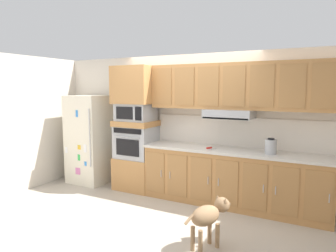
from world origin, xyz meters
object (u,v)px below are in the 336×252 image
built_in_oven (136,142)px  electric_kettle (271,147)px  microwave (136,112)px  screwdriver (210,148)px  dog (209,215)px  refrigerator (90,139)px

built_in_oven → electric_kettle: size_ratio=2.92×
microwave → screwdriver: microwave is taller
microwave → screwdriver: bearing=-3.6°
built_in_oven → dog: (1.99, -1.44, -0.50)m
screwdriver → dog: (0.50, -1.35, -0.53)m
refrigerator → electric_kettle: refrigerator is taller
refrigerator → built_in_oven: size_ratio=2.51×
microwave → electric_kettle: size_ratio=2.68×
refrigerator → electric_kettle: (3.51, 0.02, 0.15)m
refrigerator → microwave: bearing=3.6°
dog → screwdriver: bearing=44.4°
electric_kettle → dog: bearing=-107.7°
microwave → electric_kettle: 2.47m
dog → built_in_oven: bearing=78.1°
refrigerator → dog: refrigerator is taller
screwdriver → refrigerator: bearing=179.4°
electric_kettle → dog: (-0.45, -1.40, -0.63)m
refrigerator → built_in_oven: (1.08, 0.07, 0.02)m
dog → microwave: bearing=78.1°
built_in_oven → screwdriver: (1.49, -0.09, 0.03)m
built_in_oven → dog: 2.51m
refrigerator → microwave: refrigerator is taller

